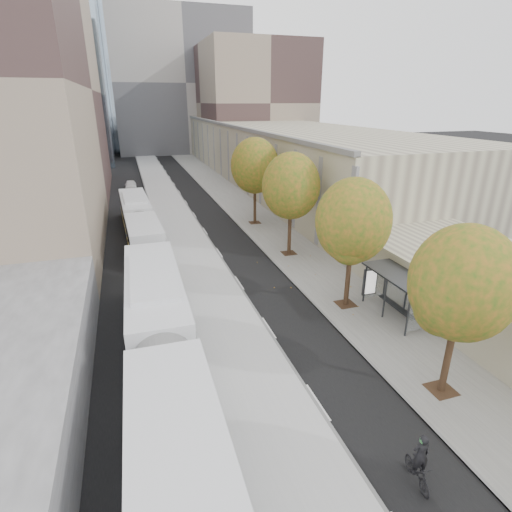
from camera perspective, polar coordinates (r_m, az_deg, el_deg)
name	(u,v)px	position (r m, az deg, el deg)	size (l,w,h in m)	color
bus_platform	(175,218)	(42.36, -11.56, 5.28)	(4.25, 150.00, 0.15)	silver
sidewalk	(248,213)	(43.88, -1.10, 6.22)	(4.75, 150.00, 0.08)	gray
building_tan	(262,145)	(73.83, 0.92, 15.51)	(18.00, 92.00, 8.00)	gray
building_far_block	(180,84)	(102.61, -10.78, 22.95)	(30.00, 18.00, 30.00)	#A09A94
bus_shelter	(401,281)	(23.40, 20.00, -3.41)	(1.90, 4.40, 2.53)	#383A3F
tree_b	(463,283)	(16.97, 27.48, -3.49)	(4.00, 4.00, 6.97)	black
tree_c	(353,221)	(22.78, 13.70, 4.88)	(4.20, 4.20, 7.28)	black
tree_d	(291,186)	(30.53, 5.02, 9.91)	(4.40, 4.40, 7.60)	black
tree_e	(255,166)	(38.82, -0.18, 12.76)	(4.60, 4.60, 7.92)	black
bus_near	(161,346)	(17.85, -13.36, -12.41)	(3.06, 18.96, 3.15)	silver
bus_far	(139,221)	(36.96, -16.39, 4.86)	(3.19, 16.96, 2.81)	silver
cyclist	(419,465)	(15.11, 22.20, -25.97)	(0.69, 1.57, 1.95)	black
distant_car	(131,185)	(58.23, -17.46, 9.63)	(1.48, 3.68, 1.25)	silver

